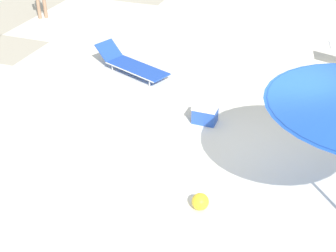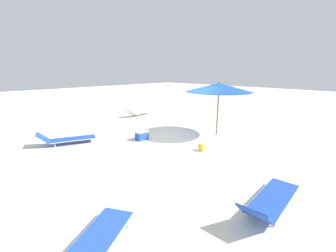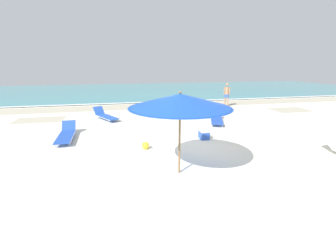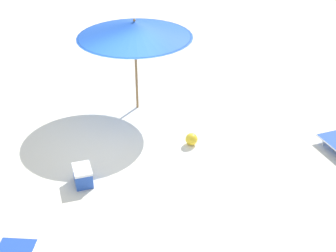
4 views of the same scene
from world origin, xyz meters
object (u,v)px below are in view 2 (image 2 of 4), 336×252
object	(u,v)px
beach_ball	(202,147)
sun_lounger_under_umbrella	(67,139)
sun_lounger_beside_umbrella	(140,112)
sun_lounger_near_water_left	(85,251)
sun_lounger_near_water_right	(270,201)
cooler_box	(142,135)
beach_umbrella	(219,88)

from	to	relation	value
beach_ball	sun_lounger_under_umbrella	bearing A→B (deg)	36.15
sun_lounger_beside_umbrella	sun_lounger_near_water_left	world-z (taller)	sun_lounger_near_water_left
sun_lounger_beside_umbrella	sun_lounger_near_water_right	bearing A→B (deg)	146.68
sun_lounger_under_umbrella	sun_lounger_beside_umbrella	distance (m)	6.07
sun_lounger_near_water_left	cooler_box	distance (m)	6.17
beach_ball	beach_umbrella	bearing A→B (deg)	-71.01
beach_umbrella	beach_ball	xyz separation A→B (m)	(-0.72, 2.09, -1.96)
sun_lounger_near_water_left	beach_umbrella	bearing A→B (deg)	-101.17
sun_lounger_under_umbrella	sun_lounger_near_water_left	world-z (taller)	sun_lounger_near_water_left
sun_lounger_under_umbrella	sun_lounger_beside_umbrella	xyz separation A→B (m)	(2.43, -5.56, -0.00)
beach_umbrella	sun_lounger_under_umbrella	world-z (taller)	beach_umbrella
sun_lounger_under_umbrella	cooler_box	distance (m)	2.93
sun_lounger_beside_umbrella	sun_lounger_near_water_left	size ratio (longest dim) A/B	1.00
beach_umbrella	sun_lounger_under_umbrella	distance (m)	6.54
beach_umbrella	sun_lounger_near_water_right	world-z (taller)	beach_umbrella
beach_umbrella	cooler_box	xyz separation A→B (m)	(1.84, 2.77, -1.91)
cooler_box	sun_lounger_under_umbrella	bearing A→B (deg)	-34.35
sun_lounger_near_water_right	cooler_box	size ratio (longest dim) A/B	4.49
beach_umbrella	sun_lounger_near_water_right	size ratio (longest dim) A/B	1.24
beach_ball	sun_lounger_near_water_left	bearing A→B (deg)	107.75
sun_lounger_beside_umbrella	sun_lounger_near_water_right	distance (m)	10.70
sun_lounger_near_water_left	sun_lounger_beside_umbrella	bearing A→B (deg)	-71.85
sun_lounger_under_umbrella	beach_umbrella	bearing A→B (deg)	-102.24
sun_lounger_near_water_left	sun_lounger_near_water_right	distance (m)	3.61
sun_lounger_near_water_right	sun_lounger_near_water_left	bearing A→B (deg)	63.57
sun_lounger_under_umbrella	beach_ball	size ratio (longest dim) A/B	7.75
sun_lounger_near_water_left	beach_ball	world-z (taller)	sun_lounger_near_water_left
beach_umbrella	sun_lounger_beside_umbrella	xyz separation A→B (m)	(5.95, -0.37, -1.89)
sun_lounger_beside_umbrella	cooler_box	world-z (taller)	sun_lounger_beside_umbrella
beach_ball	cooler_box	bearing A→B (deg)	14.85
cooler_box	sun_lounger_near_water_right	bearing A→B (deg)	78.44
sun_lounger_under_umbrella	beach_ball	bearing A→B (deg)	-121.98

